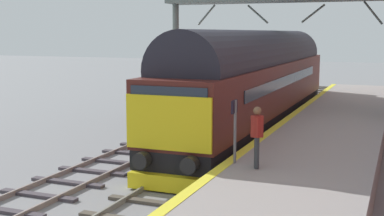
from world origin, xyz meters
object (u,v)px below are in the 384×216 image
(waiting_passenger, at_px, (257,131))
(diesel_locomotive, at_px, (258,79))
(signal_post_mid, at_px, (192,63))
(platform_number_sign, at_px, (235,121))

(waiting_passenger, bearing_deg, diesel_locomotive, -2.69)
(diesel_locomotive, relative_size, signal_post_mid, 4.38)
(platform_number_sign, height_order, waiting_passenger, platform_number_sign)
(diesel_locomotive, height_order, waiting_passenger, diesel_locomotive)
(signal_post_mid, xyz_separation_m, waiting_passenger, (7.72, -14.66, -0.89))
(diesel_locomotive, distance_m, signal_post_mid, 6.86)
(signal_post_mid, distance_m, waiting_passenger, 16.59)
(diesel_locomotive, xyz_separation_m, waiting_passenger, (2.63, -10.08, -0.50))
(signal_post_mid, height_order, waiting_passenger, signal_post_mid)
(diesel_locomotive, distance_m, waiting_passenger, 10.43)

